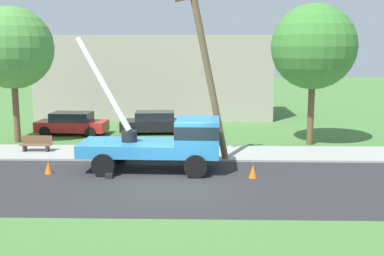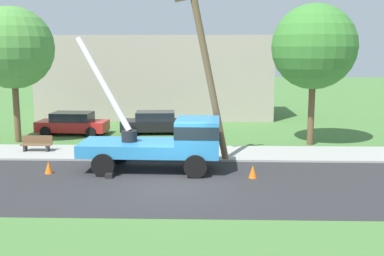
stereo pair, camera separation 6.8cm
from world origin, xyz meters
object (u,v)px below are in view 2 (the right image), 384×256
traffic_cone_behind (49,167)px  parked_sedan_red (73,123)px  traffic_cone_ahead (253,171)px  roadside_tree_near (314,47)px  parked_sedan_black (155,123)px  park_bench (37,144)px  leaning_utility_pole (208,68)px  utility_truck (169,140)px  roadside_tree_far (13,48)px

traffic_cone_behind → parked_sedan_red: parked_sedan_red is taller
traffic_cone_ahead → roadside_tree_near: size_ratio=0.07×
parked_sedan_black → park_bench: parked_sedan_black is taller
leaning_utility_pole → parked_sedan_red: (-8.57, 7.30, -3.83)m
parked_sedan_black → traffic_cone_ahead: bearing=-63.2°
utility_truck → parked_sedan_black: size_ratio=1.50×
traffic_cone_ahead → park_bench: size_ratio=0.35×
leaning_utility_pole → park_bench: leaning_utility_pole is taller
parked_sedan_black → utility_truck: bearing=-80.2°
utility_truck → parked_sedan_red: size_ratio=1.51×
traffic_cone_behind → roadside_tree_near: bearing=27.3°
parked_sedan_red → roadside_tree_near: bearing=-11.0°
leaning_utility_pole → roadside_tree_far: leaning_utility_pole is taller
utility_truck → roadside_tree_far: (-9.36, 6.18, 4.04)m
roadside_tree_near → traffic_cone_behind: bearing=-152.7°
utility_truck → parked_sedan_red: bearing=128.1°
leaning_utility_pole → utility_truck: bearing=-140.0°
parked_sedan_red → roadside_tree_far: (-2.50, -2.57, 4.74)m
traffic_cone_behind → roadside_tree_near: 15.40m
parked_sedan_red → utility_truck: bearing=-51.9°
parked_sedan_red → traffic_cone_ahead: bearing=-43.4°
parked_sedan_black → leaning_utility_pole: bearing=-67.0°
leaning_utility_pole → roadside_tree_far: 12.08m
utility_truck → park_bench: 8.04m
parked_sedan_black → parked_sedan_red: bearing=-174.7°
roadside_tree_near → traffic_cone_ahead: bearing=-119.1°
utility_truck → roadside_tree_near: bearing=37.9°
roadside_tree_near → parked_sedan_black: bearing=160.2°
traffic_cone_behind → roadside_tree_far: size_ratio=0.07×
roadside_tree_near → park_bench: bearing=-170.2°
parked_sedan_red → roadside_tree_near: size_ratio=0.57×
parked_sedan_red → traffic_cone_behind: bearing=-80.4°
leaning_utility_pole → traffic_cone_ahead: size_ratio=15.79×
traffic_cone_behind → roadside_tree_near: roadside_tree_near is taller
traffic_cone_ahead → traffic_cone_behind: same height
traffic_cone_ahead → park_bench: 11.82m
utility_truck → traffic_cone_behind: utility_truck is taller
parked_sedan_red → park_bench: bearing=-94.2°
park_bench → traffic_cone_ahead: bearing=-22.7°
leaning_utility_pole → parked_sedan_red: 11.90m
park_bench → utility_truck: bearing=-24.9°
parked_sedan_red → roadside_tree_far: size_ratio=0.58×
traffic_cone_behind → roadside_tree_near: size_ratio=0.07×
roadside_tree_near → roadside_tree_far: 16.98m
park_bench → roadside_tree_far: bearing=126.9°
utility_truck → parked_sedan_black: bearing=99.8°
traffic_cone_ahead → parked_sedan_red: (-10.51, 9.93, 0.43)m
traffic_cone_ahead → roadside_tree_far: (-13.02, 7.36, 5.17)m
traffic_cone_behind → park_bench: park_bench is taller
parked_sedan_red → roadside_tree_far: roadside_tree_far is taller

